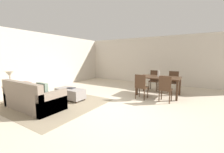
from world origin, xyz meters
TOP-DOWN VIEW (x-y plane):
  - ground_plane at (0.00, 0.00)m, footprint 10.80×10.80m
  - wall_back at (0.00, 5.00)m, footprint 9.00×0.12m
  - wall_left at (-4.50, 0.50)m, footprint 0.12×11.00m
  - area_rug at (-2.02, -0.42)m, footprint 3.00×2.80m
  - couch at (-2.15, -1.05)m, footprint 1.90×0.89m
  - ottoman_table at (-1.87, 0.15)m, footprint 1.10×0.51m
  - side_table at (-3.41, -1.09)m, footprint 0.40×0.40m
  - table_lamp at (-3.41, -1.09)m, footprint 0.26×0.26m
  - dining_table at (0.73, 2.46)m, footprint 1.61×1.00m
  - dining_chair_near_left at (0.31, 1.56)m, footprint 0.42×0.42m
  - dining_chair_near_right at (1.15, 1.63)m, footprint 0.41×0.41m
  - dining_chair_far_left at (0.33, 3.30)m, footprint 0.42×0.42m
  - dining_chair_far_right at (1.16, 3.35)m, footprint 0.42×0.42m
  - vase_centerpiece at (0.71, 2.50)m, footprint 0.09×0.09m
  - book_on_ottoman at (-1.87, 0.21)m, footprint 0.27×0.22m

SIDE VIEW (x-z plane):
  - ground_plane at x=0.00m, z-range 0.00..0.00m
  - area_rug at x=-2.02m, z-range 0.00..0.01m
  - ottoman_table at x=-1.87m, z-range 0.03..0.44m
  - couch at x=-2.15m, z-range -0.13..0.73m
  - book_on_ottoman at x=-1.87m, z-range 0.41..0.44m
  - side_table at x=-3.41m, z-range 0.16..0.71m
  - dining_chair_near_left at x=0.31m, z-range 0.06..0.98m
  - dining_chair_near_right at x=1.15m, z-range 0.06..0.98m
  - dining_chair_far_left at x=0.33m, z-range 0.06..0.98m
  - dining_chair_far_right at x=1.16m, z-range 0.06..0.98m
  - dining_table at x=0.73m, z-range 0.29..1.05m
  - vase_centerpiece at x=0.71m, z-range 0.76..1.00m
  - table_lamp at x=-3.41m, z-range 0.70..1.22m
  - wall_back at x=0.00m, z-range 0.00..2.70m
  - wall_left at x=-4.50m, z-range 0.00..2.70m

